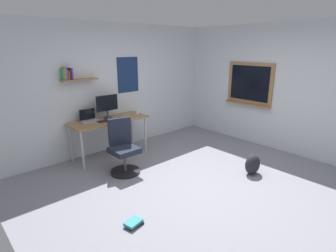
{
  "coord_description": "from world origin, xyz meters",
  "views": [
    {
      "loc": [
        -2.97,
        -2.48,
        2.15
      ],
      "look_at": [
        -0.07,
        0.72,
        0.85
      ],
      "focal_mm": 28.66,
      "sensor_mm": 36.0,
      "label": 1
    }
  ],
  "objects_px": {
    "laptop": "(89,118)",
    "keyboard": "(107,120)",
    "office_chair": "(123,150)",
    "monitor_primary": "(107,105)",
    "book_stack_on_floor": "(134,223)",
    "coffee_mug": "(137,112)",
    "computer_mouse": "(120,118)",
    "desk": "(109,123)",
    "backpack": "(253,164)"
  },
  "relations": [
    {
      "from": "coffee_mug",
      "to": "backpack",
      "type": "height_order",
      "value": "coffee_mug"
    },
    {
      "from": "desk",
      "to": "book_stack_on_floor",
      "type": "distance_m",
      "value": 2.44
    },
    {
      "from": "laptop",
      "to": "book_stack_on_floor",
      "type": "xyz_separation_m",
      "value": [
        -0.61,
        -2.29,
        -0.78
      ]
    },
    {
      "from": "office_chair",
      "to": "keyboard",
      "type": "distance_m",
      "value": 0.82
    },
    {
      "from": "desk",
      "to": "keyboard",
      "type": "distance_m",
      "value": 0.14
    },
    {
      "from": "laptop",
      "to": "keyboard",
      "type": "relative_size",
      "value": 0.84
    },
    {
      "from": "office_chair",
      "to": "monitor_primary",
      "type": "bearing_deg",
      "value": 74.63
    },
    {
      "from": "keyboard",
      "to": "coffee_mug",
      "type": "xyz_separation_m",
      "value": [
        0.74,
        0.05,
        0.04
      ]
    },
    {
      "from": "keyboard",
      "to": "computer_mouse",
      "type": "height_order",
      "value": "computer_mouse"
    },
    {
      "from": "backpack",
      "to": "book_stack_on_floor",
      "type": "xyz_separation_m",
      "value": [
        -2.35,
        0.23,
        -0.15
      ]
    },
    {
      "from": "coffee_mug",
      "to": "computer_mouse",
      "type": "bearing_deg",
      "value": -173.78
    },
    {
      "from": "monitor_primary",
      "to": "computer_mouse",
      "type": "distance_m",
      "value": 0.35
    },
    {
      "from": "desk",
      "to": "monitor_primary",
      "type": "relative_size",
      "value": 3.29
    },
    {
      "from": "monitor_primary",
      "to": "keyboard",
      "type": "xyz_separation_m",
      "value": [
        -0.11,
        -0.18,
        -0.26
      ]
    },
    {
      "from": "desk",
      "to": "computer_mouse",
      "type": "distance_m",
      "value": 0.24
    },
    {
      "from": "laptop",
      "to": "desk",
      "type": "bearing_deg",
      "value": -23.2
    },
    {
      "from": "office_chair",
      "to": "laptop",
      "type": "height_order",
      "value": "laptop"
    },
    {
      "from": "book_stack_on_floor",
      "to": "keyboard",
      "type": "bearing_deg",
      "value": 67.0
    },
    {
      "from": "monitor_primary",
      "to": "book_stack_on_floor",
      "type": "relative_size",
      "value": 1.96
    },
    {
      "from": "desk",
      "to": "keyboard",
      "type": "relative_size",
      "value": 4.12
    },
    {
      "from": "desk",
      "to": "laptop",
      "type": "distance_m",
      "value": 0.4
    },
    {
      "from": "computer_mouse",
      "to": "desk",
      "type": "bearing_deg",
      "value": 159.36
    },
    {
      "from": "monitor_primary",
      "to": "keyboard",
      "type": "distance_m",
      "value": 0.33
    },
    {
      "from": "laptop",
      "to": "monitor_primary",
      "type": "height_order",
      "value": "monitor_primary"
    },
    {
      "from": "backpack",
      "to": "desk",
      "type": "bearing_deg",
      "value": 120.37
    },
    {
      "from": "office_chair",
      "to": "keyboard",
      "type": "height_order",
      "value": "office_chair"
    },
    {
      "from": "desk",
      "to": "coffee_mug",
      "type": "xyz_separation_m",
      "value": [
        0.66,
        -0.03,
        0.12
      ]
    },
    {
      "from": "monitor_primary",
      "to": "backpack",
      "type": "relative_size",
      "value": 1.3
    },
    {
      "from": "coffee_mug",
      "to": "book_stack_on_floor",
      "type": "xyz_separation_m",
      "value": [
        -1.62,
        -2.12,
        -0.77
      ]
    },
    {
      "from": "keyboard",
      "to": "book_stack_on_floor",
      "type": "bearing_deg",
      "value": -113.0
    },
    {
      "from": "coffee_mug",
      "to": "keyboard",
      "type": "bearing_deg",
      "value": -176.13
    },
    {
      "from": "monitor_primary",
      "to": "computer_mouse",
      "type": "relative_size",
      "value": 4.46
    },
    {
      "from": "office_chair",
      "to": "book_stack_on_floor",
      "type": "height_order",
      "value": "office_chair"
    },
    {
      "from": "laptop",
      "to": "coffee_mug",
      "type": "xyz_separation_m",
      "value": [
        1.01,
        -0.17,
        -0.01
      ]
    },
    {
      "from": "office_chair",
      "to": "keyboard",
      "type": "bearing_deg",
      "value": 79.62
    },
    {
      "from": "office_chair",
      "to": "backpack",
      "type": "xyz_separation_m",
      "value": [
        1.6,
        -1.58,
        -0.23
      ]
    },
    {
      "from": "keyboard",
      "to": "coffee_mug",
      "type": "bearing_deg",
      "value": 3.87
    },
    {
      "from": "desk",
      "to": "office_chair",
      "type": "relative_size",
      "value": 1.6
    },
    {
      "from": "monitor_primary",
      "to": "computer_mouse",
      "type": "xyz_separation_m",
      "value": [
        0.17,
        -0.18,
        -0.25
      ]
    },
    {
      "from": "desk",
      "to": "coffee_mug",
      "type": "distance_m",
      "value": 0.67
    },
    {
      "from": "office_chair",
      "to": "coffee_mug",
      "type": "relative_size",
      "value": 10.33
    },
    {
      "from": "coffee_mug",
      "to": "book_stack_on_floor",
      "type": "relative_size",
      "value": 0.39
    },
    {
      "from": "office_chair",
      "to": "coffee_mug",
      "type": "bearing_deg",
      "value": 41.5
    },
    {
      "from": "laptop",
      "to": "book_stack_on_floor",
      "type": "relative_size",
      "value": 1.31
    },
    {
      "from": "monitor_primary",
      "to": "backpack",
      "type": "height_order",
      "value": "monitor_primary"
    },
    {
      "from": "laptop",
      "to": "computer_mouse",
      "type": "distance_m",
      "value": 0.59
    },
    {
      "from": "coffee_mug",
      "to": "monitor_primary",
      "type": "bearing_deg",
      "value": 168.63
    },
    {
      "from": "keyboard",
      "to": "desk",
      "type": "bearing_deg",
      "value": 45.19
    },
    {
      "from": "monitor_primary",
      "to": "coffee_mug",
      "type": "bearing_deg",
      "value": -11.37
    },
    {
      "from": "laptop",
      "to": "keyboard",
      "type": "bearing_deg",
      "value": -39.99
    }
  ]
}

